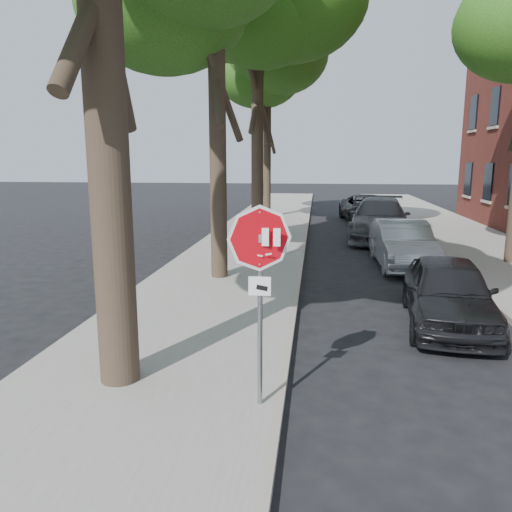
# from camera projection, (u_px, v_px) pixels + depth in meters

# --- Properties ---
(ground) EXTENTS (120.00, 120.00, 0.00)m
(ground) POSITION_uv_depth(u_px,v_px,m) (313.00, 415.00, 6.47)
(ground) COLOR black
(ground) RESTS_ON ground
(sidewalk_left) EXTENTS (4.00, 55.00, 0.12)m
(sidewalk_left) POSITION_uv_depth(u_px,v_px,m) (248.00, 247.00, 18.44)
(sidewalk_left) COLOR gray
(sidewalk_left) RESTS_ON ground
(sidewalk_right) EXTENTS (4.00, 55.00, 0.12)m
(sidewalk_right) POSITION_uv_depth(u_px,v_px,m) (489.00, 252.00, 17.43)
(sidewalk_right) COLOR gray
(sidewalk_right) RESTS_ON ground
(curb_left) EXTENTS (0.12, 55.00, 0.13)m
(curb_left) POSITION_uv_depth(u_px,v_px,m) (304.00, 248.00, 18.20)
(curb_left) COLOR #9E9384
(curb_left) RESTS_ON ground
(curb_right) EXTENTS (0.12, 55.00, 0.13)m
(curb_right) POSITION_uv_depth(u_px,v_px,m) (428.00, 250.00, 17.68)
(curb_right) COLOR #9E9384
(curb_right) RESTS_ON ground
(stop_sign) EXTENTS (0.76, 0.34, 2.61)m
(stop_sign) POSITION_uv_depth(u_px,v_px,m) (260.00, 268.00, 6.15)
(stop_sign) COLOR gray
(stop_sign) RESTS_ON sidewalk_left
(tree_mid_b) EXTENTS (5.88, 5.46, 10.36)m
(tree_mid_b) POSITION_uv_depth(u_px,v_px,m) (257.00, 32.00, 18.97)
(tree_mid_b) COLOR black
(tree_mid_b) RESTS_ON sidewalk_left
(tree_far) EXTENTS (5.29, 4.91, 9.33)m
(tree_far) POSITION_uv_depth(u_px,v_px,m) (267.00, 81.00, 25.96)
(tree_far) COLOR black
(tree_far) RESTS_ON sidewalk_left
(car_a) EXTENTS (2.03, 4.13, 1.35)m
(car_a) POSITION_uv_depth(u_px,v_px,m) (448.00, 292.00, 9.83)
(car_a) COLOR black
(car_a) RESTS_ON ground
(car_b) EXTENTS (1.60, 4.30, 1.40)m
(car_b) POSITION_uv_depth(u_px,v_px,m) (402.00, 244.00, 15.18)
(car_b) COLOR #A3A5AB
(car_b) RESTS_ON ground
(car_c) EXTENTS (2.99, 5.96, 1.66)m
(car_c) POSITION_uv_depth(u_px,v_px,m) (379.00, 219.00, 20.32)
(car_c) COLOR #47474C
(car_c) RESTS_ON ground
(car_d) EXTENTS (2.85, 5.25, 1.40)m
(car_d) POSITION_uv_depth(u_px,v_px,m) (367.00, 209.00, 25.87)
(car_d) COLOR black
(car_d) RESTS_ON ground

